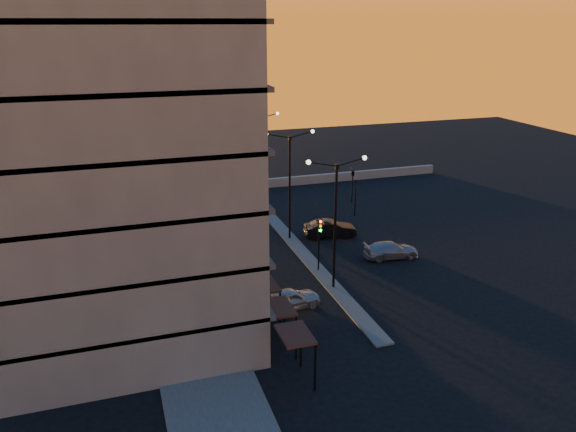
# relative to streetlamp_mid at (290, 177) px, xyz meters

# --- Properties ---
(ground) EXTENTS (120.00, 120.00, 0.00)m
(ground) POSITION_rel_streetlamp_mid_xyz_m (0.00, -10.00, -5.59)
(ground) COLOR black
(ground) RESTS_ON ground
(sidewalk_west) EXTENTS (5.00, 40.00, 0.12)m
(sidewalk_west) POSITION_rel_streetlamp_mid_xyz_m (-10.50, -6.00, -5.53)
(sidewalk_west) COLOR #4D4E4B
(sidewalk_west) RESTS_ON ground
(median) EXTENTS (1.20, 36.00, 0.12)m
(median) POSITION_rel_streetlamp_mid_xyz_m (0.00, 0.00, -5.53)
(median) COLOR #4D4E4B
(median) RESTS_ON ground
(parapet) EXTENTS (44.00, 0.50, 1.00)m
(parapet) POSITION_rel_streetlamp_mid_xyz_m (2.00, 16.00, -5.09)
(parapet) COLOR slate
(parapet) RESTS_ON ground
(building) EXTENTS (14.35, 17.08, 25.00)m
(building) POSITION_rel_streetlamp_mid_xyz_m (-14.00, -9.97, 6.32)
(building) COLOR slate
(building) RESTS_ON ground
(streetlamp_near) EXTENTS (4.32, 0.32, 9.51)m
(streetlamp_near) POSITION_rel_streetlamp_mid_xyz_m (0.00, -10.00, 0.00)
(streetlamp_near) COLOR black
(streetlamp_near) RESTS_ON ground
(streetlamp_mid) EXTENTS (4.32, 0.32, 9.51)m
(streetlamp_mid) POSITION_rel_streetlamp_mid_xyz_m (0.00, 0.00, 0.00)
(streetlamp_mid) COLOR black
(streetlamp_mid) RESTS_ON ground
(streetlamp_far) EXTENTS (4.32, 0.32, 9.51)m
(streetlamp_far) POSITION_rel_streetlamp_mid_xyz_m (0.00, 10.00, 0.00)
(streetlamp_far) COLOR black
(streetlamp_far) RESTS_ON ground
(traffic_light_main) EXTENTS (0.28, 0.44, 4.25)m
(traffic_light_main) POSITION_rel_streetlamp_mid_xyz_m (0.00, -7.13, -2.70)
(traffic_light_main) COLOR black
(traffic_light_main) RESTS_ON ground
(signal_east_a) EXTENTS (0.13, 0.16, 3.60)m
(signal_east_a) POSITION_rel_streetlamp_mid_xyz_m (8.00, 4.00, -3.66)
(signal_east_a) COLOR black
(signal_east_a) RESTS_ON ground
(signal_east_b) EXTENTS (0.42, 1.99, 3.60)m
(signal_east_b) POSITION_rel_streetlamp_mid_xyz_m (9.50, 8.00, -2.49)
(signal_east_b) COLOR black
(signal_east_b) RESTS_ON ground
(car_hatchback) EXTENTS (4.36, 2.33, 1.41)m
(car_hatchback) POSITION_rel_streetlamp_mid_xyz_m (-3.90, -11.94, -4.89)
(car_hatchback) COLOR #A2A5AA
(car_hatchback) RESTS_ON ground
(car_sedan) EXTENTS (4.73, 2.27, 1.50)m
(car_sedan) POSITION_rel_streetlamp_mid_xyz_m (3.54, -0.61, -4.84)
(car_sedan) COLOR black
(car_sedan) RESTS_ON ground
(car_wagon) EXTENTS (4.61, 2.24, 1.29)m
(car_wagon) POSITION_rel_streetlamp_mid_xyz_m (6.48, -6.37, -4.95)
(car_wagon) COLOR #94969B
(car_wagon) RESTS_ON ground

